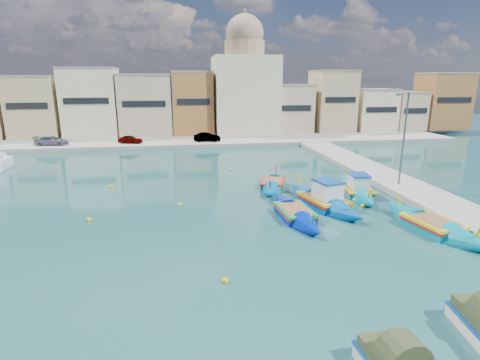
{
  "coord_description": "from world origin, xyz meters",
  "views": [
    {
      "loc": [
        -0.31,
        -21.86,
        8.94
      ],
      "look_at": [
        4.0,
        6.0,
        1.4
      ],
      "focal_mm": 28.0,
      "sensor_mm": 36.0,
      "label": 1
    }
  ],
  "objects_px": {
    "luzzu_blue_cabin": "(323,201)",
    "luzzu_turquoise_cabin": "(356,190)",
    "quay_street_lamp": "(403,139)",
    "luzzu_blue_south": "(295,214)",
    "luzzu_cyan_mid": "(273,184)",
    "luzzu_cyan_south": "(432,226)",
    "church_block": "(245,84)"
  },
  "relations": [
    {
      "from": "luzzu_turquoise_cabin",
      "to": "luzzu_blue_south",
      "type": "bearing_deg",
      "value": -146.0
    },
    {
      "from": "quay_street_lamp",
      "to": "luzzu_turquoise_cabin",
      "type": "xyz_separation_m",
      "value": [
        -4.06,
        -0.7,
        -4.0
      ]
    },
    {
      "from": "luzzu_turquoise_cabin",
      "to": "luzzu_blue_cabin",
      "type": "bearing_deg",
      "value": -146.55
    },
    {
      "from": "church_block",
      "to": "luzzu_blue_cabin",
      "type": "bearing_deg",
      "value": -90.57
    },
    {
      "from": "luzzu_cyan_mid",
      "to": "luzzu_blue_south",
      "type": "height_order",
      "value": "luzzu_blue_south"
    },
    {
      "from": "luzzu_cyan_mid",
      "to": "luzzu_turquoise_cabin",
      "type": "bearing_deg",
      "value": -26.81
    },
    {
      "from": "luzzu_cyan_mid",
      "to": "luzzu_blue_cabin",
      "type": "bearing_deg",
      "value": -66.99
    },
    {
      "from": "quay_street_lamp",
      "to": "luzzu_blue_south",
      "type": "distance_m",
      "value": 12.36
    },
    {
      "from": "church_block",
      "to": "luzzu_blue_cabin",
      "type": "height_order",
      "value": "church_block"
    },
    {
      "from": "luzzu_cyan_mid",
      "to": "luzzu_cyan_south",
      "type": "bearing_deg",
      "value": -56.13
    },
    {
      "from": "luzzu_turquoise_cabin",
      "to": "luzzu_cyan_mid",
      "type": "bearing_deg",
      "value": 153.19
    },
    {
      "from": "church_block",
      "to": "luzzu_cyan_south",
      "type": "bearing_deg",
      "value": -83.82
    },
    {
      "from": "luzzu_cyan_mid",
      "to": "luzzu_blue_south",
      "type": "distance_m",
      "value": 7.46
    },
    {
      "from": "quay_street_lamp",
      "to": "luzzu_cyan_mid",
      "type": "xyz_separation_m",
      "value": [
        -10.18,
        2.39,
        -4.1
      ]
    },
    {
      "from": "luzzu_blue_south",
      "to": "luzzu_cyan_south",
      "type": "relative_size",
      "value": 0.99
    },
    {
      "from": "church_block",
      "to": "luzzu_cyan_mid",
      "type": "xyz_separation_m",
      "value": [
        -2.74,
        -31.61,
        -8.17
      ]
    },
    {
      "from": "luzzu_turquoise_cabin",
      "to": "luzzu_cyan_south",
      "type": "relative_size",
      "value": 1.04
    },
    {
      "from": "quay_street_lamp",
      "to": "luzzu_cyan_mid",
      "type": "relative_size",
      "value": 1.01
    },
    {
      "from": "luzzu_blue_cabin",
      "to": "luzzu_turquoise_cabin",
      "type": "bearing_deg",
      "value": 33.45
    },
    {
      "from": "luzzu_cyan_mid",
      "to": "luzzu_blue_south",
      "type": "relative_size",
      "value": 0.94
    },
    {
      "from": "luzzu_blue_cabin",
      "to": "luzzu_blue_south",
      "type": "relative_size",
      "value": 1.1
    },
    {
      "from": "quay_street_lamp",
      "to": "luzzu_turquoise_cabin",
      "type": "relative_size",
      "value": 0.9
    },
    {
      "from": "church_block",
      "to": "luzzu_blue_south",
      "type": "relative_size",
      "value": 2.26
    },
    {
      "from": "luzzu_blue_cabin",
      "to": "luzzu_cyan_mid",
      "type": "xyz_separation_m",
      "value": [
        -2.37,
        5.58,
        -0.15
      ]
    },
    {
      "from": "church_block",
      "to": "luzzu_cyan_south",
      "type": "xyz_separation_m",
      "value": [
        4.6,
        -42.54,
        -8.13
      ]
    },
    {
      "from": "quay_street_lamp",
      "to": "luzzu_cyan_south",
      "type": "xyz_separation_m",
      "value": [
        -2.84,
        -8.54,
        -4.06
      ]
    },
    {
      "from": "luzzu_blue_cabin",
      "to": "church_block",
      "type": "bearing_deg",
      "value": 89.43
    },
    {
      "from": "church_block",
      "to": "luzzu_cyan_mid",
      "type": "height_order",
      "value": "church_block"
    },
    {
      "from": "luzzu_turquoise_cabin",
      "to": "luzzu_blue_south",
      "type": "relative_size",
      "value": 1.05
    },
    {
      "from": "church_block",
      "to": "luzzu_cyan_south",
      "type": "distance_m",
      "value": 43.56
    },
    {
      "from": "luzzu_blue_cabin",
      "to": "luzzu_cyan_south",
      "type": "xyz_separation_m",
      "value": [
        4.97,
        -5.36,
        -0.11
      ]
    },
    {
      "from": "luzzu_blue_south",
      "to": "luzzu_cyan_mid",
      "type": "bearing_deg",
      "value": 87.44
    }
  ]
}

